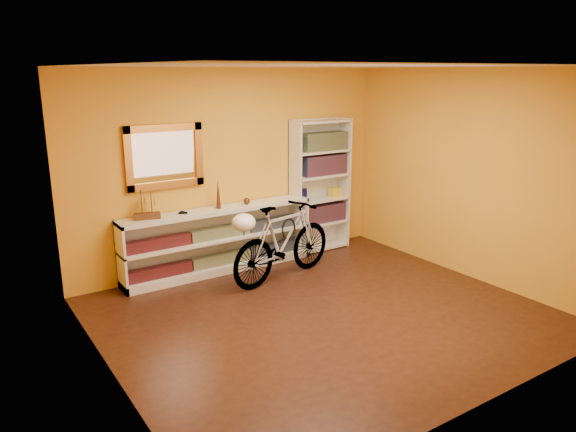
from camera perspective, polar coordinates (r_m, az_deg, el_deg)
floor at (r=6.00m, az=3.75°, el=-10.30°), size 4.50×4.00×0.01m
ceiling at (r=5.43m, az=4.24°, el=15.46°), size 4.50×4.00×0.01m
back_wall at (r=7.23m, az=-5.74°, el=4.91°), size 4.50×0.01×2.60m
left_wall at (r=4.61m, az=-18.93°, el=-1.68°), size 0.01×4.00×2.60m
right_wall at (r=7.15m, az=18.54°, el=4.09°), size 0.01×4.00×2.60m
gilt_mirror at (r=6.77m, az=-12.79°, el=6.07°), size 0.98×0.06×0.78m
wall_socket at (r=7.91m, az=0.30°, el=-1.96°), size 0.09×0.02×0.09m
console_unit at (r=7.13m, az=-7.18°, el=-2.52°), size 2.60×0.35×0.85m
cd_row_lower at (r=7.20m, az=-7.04°, el=-4.50°), size 2.50×0.13×0.14m
cd_row_upper at (r=7.08m, az=-7.13°, el=-1.71°), size 2.50×0.13×0.14m
model_ship at (r=6.63m, az=-14.59°, el=1.18°), size 0.32×0.18×0.36m
toy_car at (r=6.82m, az=-10.93°, el=0.24°), size 0.00×0.00×0.00m
bronze_ornament at (r=6.97m, az=-7.32°, el=2.32°), size 0.07×0.07×0.38m
decorative_orb at (r=7.19m, az=-4.35°, el=1.58°), size 0.09×0.09×0.09m
bookcase at (r=7.85m, az=3.37°, el=3.16°), size 0.90×0.30×1.90m
book_row_a at (r=7.97m, az=3.61°, el=0.35°), size 0.70×0.22×0.26m
book_row_b at (r=7.82m, az=3.70°, el=5.38°), size 0.70×0.22×0.28m
book_row_c at (r=7.78m, az=3.74°, el=7.82°), size 0.70×0.22×0.25m
travel_mug at (r=7.69m, az=1.70°, el=2.23°), size 0.08×0.08×0.19m
red_tin at (r=7.66m, az=2.09°, el=7.42°), size 0.16×0.16×0.17m
yellow_bag at (r=8.00m, az=4.96°, el=2.47°), size 0.17×0.12×0.13m
bicycle at (r=6.80m, az=-0.51°, el=-2.70°), size 0.77×1.73×0.98m
helmet at (r=6.27m, az=-4.66°, el=-0.70°), size 0.28×0.27×0.21m
u_lock at (r=6.82m, az=0.07°, el=-1.34°), size 0.20×0.02×0.20m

